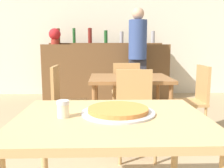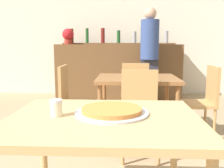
{
  "view_description": "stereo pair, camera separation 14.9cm",
  "coord_description": "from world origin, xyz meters",
  "views": [
    {
      "loc": [
        -0.04,
        -1.36,
        1.14
      ],
      "look_at": [
        0.02,
        0.55,
        0.84
      ],
      "focal_mm": 40.0,
      "sensor_mm": 36.0,
      "label": 1
    },
    {
      "loc": [
        0.11,
        -1.36,
        1.14
      ],
      "look_at": [
        0.02,
        0.55,
        0.84
      ],
      "focal_mm": 40.0,
      "sensor_mm": 36.0,
      "label": 2
    }
  ],
  "objects": [
    {
      "name": "potted_plant",
      "position": [
        -1.05,
        3.89,
        1.33
      ],
      "size": [
        0.24,
        0.24,
        0.33
      ],
      "color": "maroon",
      "rests_on": "bar_counter"
    },
    {
      "name": "chair_far_side_right",
      "position": [
        1.1,
        1.7,
        0.5
      ],
      "size": [
        0.4,
        0.4,
        0.88
      ],
      "rotation": [
        0.0,
        0.0,
        -1.57
      ],
      "color": "tan",
      "rests_on": "ground_plane"
    },
    {
      "name": "bar_back_shelf",
      "position": [
        0.0,
        4.08,
        1.23
      ],
      "size": [
        2.39,
        0.24,
        0.35
      ],
      "color": "brown",
      "rests_on": "bar_counter"
    },
    {
      "name": "dining_table_near",
      "position": [
        0.0,
        0.0,
        0.66
      ],
      "size": [
        1.08,
        0.86,
        0.74
      ],
      "color": "tan",
      "rests_on": "ground_plane"
    },
    {
      "name": "chair_far_side_front",
      "position": [
        0.28,
        1.14,
        0.5
      ],
      "size": [
        0.4,
        0.4,
        0.88
      ],
      "color": "tan",
      "rests_on": "ground_plane"
    },
    {
      "name": "chair_far_side_back",
      "position": [
        0.28,
        2.27,
        0.5
      ],
      "size": [
        0.4,
        0.4,
        0.88
      ],
      "rotation": [
        0.0,
        0.0,
        3.14
      ],
      "color": "tan",
      "rests_on": "ground_plane"
    },
    {
      "name": "bar_counter",
      "position": [
        0.0,
        3.94,
        0.57
      ],
      "size": [
        2.6,
        0.56,
        1.15
      ],
      "color": "brown",
      "rests_on": "ground_plane"
    },
    {
      "name": "dining_table_far",
      "position": [
        0.28,
        1.7,
        0.66
      ],
      "size": [
        0.98,
        0.8,
        0.74
      ],
      "color": "brown",
      "rests_on": "ground_plane"
    },
    {
      "name": "person_standing",
      "position": [
        0.59,
        3.36,
        0.99
      ],
      "size": [
        0.34,
        0.34,
        1.82
      ],
      "color": "#2D2D38",
      "rests_on": "ground_plane"
    },
    {
      "name": "cheese_shaker",
      "position": [
        -0.27,
        -0.01,
        0.79
      ],
      "size": [
        0.07,
        0.07,
        0.1
      ],
      "color": "beige",
      "rests_on": "dining_table_near"
    },
    {
      "name": "wall_back",
      "position": [
        0.0,
        4.44,
        1.4
      ],
      "size": [
        8.0,
        0.05,
        2.8
      ],
      "color": "silver",
      "rests_on": "ground_plane"
    },
    {
      "name": "pizza_tray",
      "position": [
        0.04,
        0.06,
        0.75
      ],
      "size": [
        0.43,
        0.43,
        0.04
      ],
      "color": "#B7B7BC",
      "rests_on": "dining_table_near"
    },
    {
      "name": "chair_far_side_left",
      "position": [
        -0.55,
        1.7,
        0.5
      ],
      "size": [
        0.4,
        0.4,
        0.88
      ],
      "rotation": [
        0.0,
        0.0,
        1.57
      ],
      "color": "tan",
      "rests_on": "ground_plane"
    }
  ]
}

